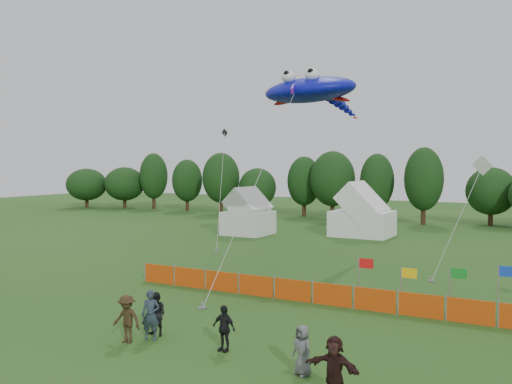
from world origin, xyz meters
The scene contains 15 objects.
ground centered at (0.00, 0.00, 0.00)m, with size 160.00×160.00×0.00m, color #234C16.
treeline centered at (1.61, 44.93, 4.18)m, with size 104.57×8.78×8.36m.
tent_left centered at (-13.01, 27.88, 1.73)m, with size 3.90×3.90×3.44m.
tent_right centered at (-3.58, 31.81, 1.85)m, with size 5.19×4.15×3.67m.
barrier_fence centered at (3.15, 7.48, 0.50)m, with size 21.90×0.06×1.00m.
flag_row centered at (7.19, 9.01, 1.36)m, with size 6.73×0.74×2.17m.
spectator_a centered at (-0.85, -0.48, 0.93)m, with size 0.68×0.44×1.85m, color #273342.
spectator_b centered at (-0.97, 0.00, 0.83)m, with size 0.80×0.63×1.66m, color black.
spectator_c centered at (-1.38, -1.17, 0.87)m, with size 1.13×0.65×1.75m, color #352515.
spectator_d centered at (2.18, -0.22, 0.81)m, with size 0.94×0.39×1.61m, color black.
spectator_e centered at (5.51, -0.95, 0.78)m, with size 0.76×0.50×1.56m, color #57575C.
spectator_f centered at (7.03, -2.20, 0.89)m, with size 1.66×0.53×1.79m, color black.
stingray_kite centered at (-2.57, 18.37, 11.27)m, with size 7.69×22.77×12.49m.
small_kite_white centered at (7.41, 18.51, 4.73)m, with size 2.67×5.07×7.01m.
small_kite_dark centered at (-12.24, 22.17, 4.88)m, with size 4.73×8.12×9.54m.
Camera 1 is at (12.65, -16.72, 6.56)m, focal length 40.00 mm.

